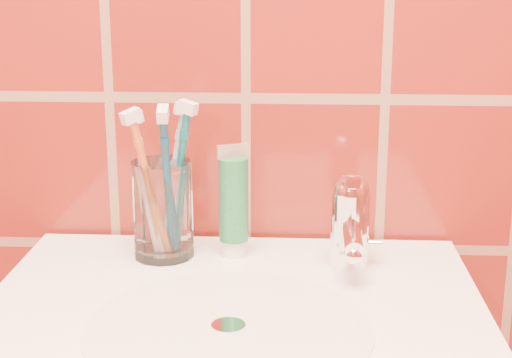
{
  "coord_description": "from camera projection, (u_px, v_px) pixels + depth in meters",
  "views": [
    {
      "loc": [
        0.07,
        0.18,
        1.22
      ],
      "look_at": [
        0.02,
        1.08,
        0.96
      ],
      "focal_mm": 55.0,
      "sensor_mm": 36.0,
      "label": 1
    }
  ],
  "objects": [
    {
      "name": "toothbrush_1",
      "position": [
        151.0,
        188.0,
        0.96
      ],
      "size": [
        0.12,
        0.12,
        0.21
      ],
      "primitive_type": null,
      "rotation": [
        0.25,
        0.0,
        -0.79
      ],
      "color": "#D16224",
      "rests_on": "glass_tumbler"
    },
    {
      "name": "toothbrush_3",
      "position": [
        178.0,
        181.0,
        0.98
      ],
      "size": [
        0.09,
        0.08,
        0.21
      ],
      "primitive_type": null,
      "rotation": [
        0.18,
        0.0,
        1.1
      ],
      "color": "#0D686F",
      "rests_on": "glass_tumbler"
    },
    {
      "name": "toothbrush_2",
      "position": [
        173.0,
        180.0,
        1.0
      ],
      "size": [
        0.09,
        0.08,
        0.21
      ],
      "primitive_type": null,
      "rotation": [
        0.18,
        0.0,
        1.96
      ],
      "color": "#7DB5DE",
      "rests_on": "glass_tumbler"
    },
    {
      "name": "faucet",
      "position": [
        350.0,
        218.0,
        0.96
      ],
      "size": [
        0.05,
        0.11,
        0.12
      ],
      "color": "white",
      "rests_on": "pedestal_sink"
    },
    {
      "name": "toothbrush_4",
      "position": [
        168.0,
        186.0,
        0.96
      ],
      "size": [
        0.04,
        0.14,
        0.23
      ],
      "primitive_type": null,
      "rotation": [
        0.3,
        0.0,
        0.07
      ],
      "color": "navy",
      "rests_on": "glass_tumbler"
    },
    {
      "name": "glass_tumbler",
      "position": [
        163.0,
        209.0,
        0.99
      ],
      "size": [
        0.09,
        0.09,
        0.13
      ],
      "primitive_type": "cylinder",
      "rotation": [
        0.0,
        0.0,
        0.12
      ],
      "color": "white",
      "rests_on": "pedestal_sink"
    },
    {
      "name": "toothpaste_tube",
      "position": [
        234.0,
        204.0,
        0.99
      ],
      "size": [
        0.04,
        0.04,
        0.15
      ],
      "rotation": [
        0.0,
        0.0,
        0.38
      ],
      "color": "white",
      "rests_on": "pedestal_sink"
    },
    {
      "name": "toothbrush_0",
      "position": [
        148.0,
        187.0,
        0.98
      ],
      "size": [
        0.06,
        0.06,
        0.2
      ],
      "primitive_type": null,
      "rotation": [
        0.17,
        0.0,
        -1.64
      ],
      "color": "silver",
      "rests_on": "glass_tumbler"
    }
  ]
}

